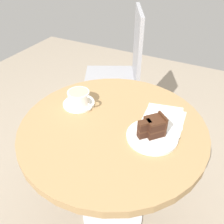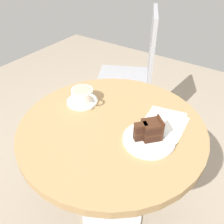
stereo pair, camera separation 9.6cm
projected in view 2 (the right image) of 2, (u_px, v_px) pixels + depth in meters
ground_plane at (112, 215)px, 1.39m from camera, size 4.40×4.40×0.01m
cafe_table at (112, 144)px, 1.03m from camera, size 0.76×0.76×0.69m
saucer at (82, 101)px, 1.09m from camera, size 0.14×0.14×0.01m
coffee_cup at (83, 95)px, 1.06m from camera, size 0.13×0.10×0.06m
teaspoon at (91, 103)px, 1.06m from camera, size 0.06×0.09×0.00m
cake_plate at (148, 140)px, 0.88m from camera, size 0.20×0.20×0.01m
cake_slice at (150, 130)px, 0.87m from camera, size 0.10×0.10×0.08m
fork at (165, 137)px, 0.88m from camera, size 0.13×0.05×0.00m
napkin at (165, 122)px, 0.98m from camera, size 0.18×0.20×0.00m
cafe_chair at (137, 68)px, 1.65m from camera, size 0.51×0.51×0.94m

